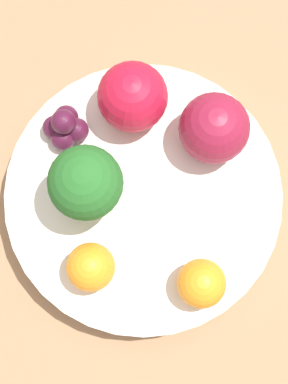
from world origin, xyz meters
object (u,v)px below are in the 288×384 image
Objects in this scene: orange_back at (91,267)px; orange_front at (202,283)px; broccoli at (86,190)px; apple_red at (133,97)px; grape_cluster at (66,127)px; apple_green at (215,128)px; bowl at (144,199)px.

orange_front is at bearing -8.71° from orange_back.
broccoli reaches higher than apple_red.
apple_red is 0.06m from grape_cluster.
broccoli is at bearing -152.30° from apple_green.
broccoli is 0.07m from grape_cluster.
orange_front is at bearing -38.13° from broccoli.
orange_front is 0.09m from orange_back.
orange_front is at bearing -70.50° from apple_red.
orange_back is 0.12m from grape_cluster.
bowl is 3.09× the size of broccoli.
grape_cluster is (-0.02, 0.11, -0.01)m from orange_back.
broccoli is 1.93× the size of grape_cluster.
orange_front is 0.17m from grape_cluster.
bowl is 5.96× the size of orange_back.
broccoli is 0.11m from apple_green.
orange_front is (0.05, -0.15, -0.01)m from apple_red.
apple_green is at bearing 40.03° from bowl.
orange_back is (0.00, -0.06, -0.02)m from broccoli.
broccoli is 1.29× the size of apple_red.
orange_back reaches higher than grape_cluster.
apple_red is 1.00× the size of apple_green.
broccoli is 1.30× the size of apple_green.
apple_green is 1.49× the size of orange_back.
broccoli reaches higher than bowl.
grape_cluster is (-0.05, -0.02, -0.02)m from apple_red.
broccoli reaches higher than apple_green.
apple_red is 0.15m from orange_front.
apple_red reaches higher than orange_back.
broccoli is at bearing -173.44° from bowl.
apple_red is 0.14m from orange_back.
orange_back is (-0.03, -0.13, -0.01)m from apple_red.
bowl is 0.07m from broccoli.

